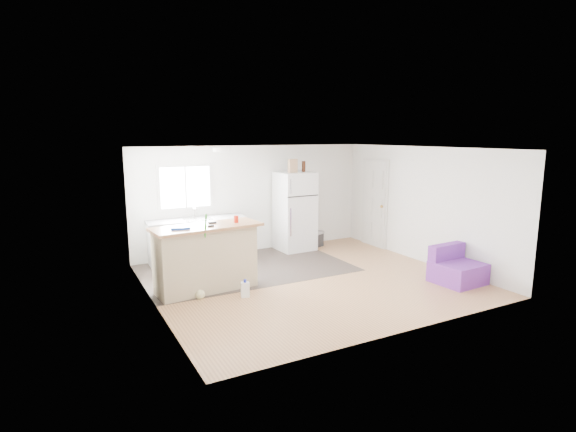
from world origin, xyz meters
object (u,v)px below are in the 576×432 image
object	(u,v)px
mop	(201,284)
bottle_right	(303,166)
peninsula	(206,258)
kitchen_cabinets	(198,240)
bottle_left	(304,167)
cooler	(313,239)
purple_seat	(456,269)
refrigerator	(295,211)
cleaner_jug	(245,289)
blue_tray	(181,228)
cardboard_box	(293,166)
red_cup	(236,219)

from	to	relation	value
mop	bottle_right	distance (m)	4.03
peninsula	bottle_right	xyz separation A→B (m)	(2.86, 1.67, 1.35)
kitchen_cabinets	bottle_left	world-z (taller)	bottle_left
cooler	purple_seat	size ratio (longest dim) A/B	0.67
kitchen_cabinets	refrigerator	bearing A→B (deg)	1.09
peninsula	kitchen_cabinets	bearing A→B (deg)	72.25
refrigerator	cleaner_jug	distance (m)	3.34
blue_tray	bottle_left	bearing A→B (deg)	27.52
cooler	blue_tray	world-z (taller)	blue_tray
kitchen_cabinets	cleaner_jug	bearing A→B (deg)	-85.82
refrigerator	cardboard_box	world-z (taller)	cardboard_box
purple_seat	blue_tray	xyz separation A→B (m)	(-4.54, 1.65, 0.91)
bottle_left	refrigerator	bearing A→B (deg)	157.19
red_cup	bottle_right	xyz separation A→B (m)	(2.30, 1.66, 0.74)
cooler	purple_seat	xyz separation A→B (m)	(0.93, -3.46, 0.05)
purple_seat	red_cup	world-z (taller)	red_cup
refrigerator	cleaner_jug	xyz separation A→B (m)	(-2.23, -2.37, -0.77)
refrigerator	purple_seat	bearing A→B (deg)	-69.16
bottle_left	bottle_right	bearing A→B (deg)	94.53
red_cup	cleaner_jug	bearing A→B (deg)	-100.44
blue_tray	bottle_left	size ratio (longest dim) A/B	1.20
refrigerator	cardboard_box	xyz separation A→B (m)	(-0.10, -0.07, 1.05)
cardboard_box	bottle_right	xyz separation A→B (m)	(0.28, 0.01, -0.02)
cardboard_box	bottle_right	distance (m)	0.28
cleaner_jug	mop	bearing A→B (deg)	168.61
blue_tray	cardboard_box	distance (m)	3.57
purple_seat	kitchen_cabinets	bearing A→B (deg)	133.29
peninsula	blue_tray	distance (m)	0.72
peninsula	purple_seat	distance (m)	4.47
cardboard_box	bottle_left	bearing A→B (deg)	-2.69
mop	cooler	bearing A→B (deg)	30.69
mop	cardboard_box	world-z (taller)	cardboard_box
cleaner_jug	blue_tray	world-z (taller)	blue_tray
bottle_right	red_cup	bearing A→B (deg)	-144.08
bottle_left	mop	bearing A→B (deg)	-147.22
cleaner_jug	cooler	bearing A→B (deg)	55.74
refrigerator	red_cup	world-z (taller)	refrigerator
peninsula	bottle_left	distance (m)	3.57
mop	blue_tray	xyz separation A→B (m)	(-0.23, 0.26, 0.92)
cooler	cardboard_box	bearing A→B (deg)	167.01
mop	blue_tray	bearing A→B (deg)	131.50
kitchen_cabinets	bottle_left	xyz separation A→B (m)	(2.47, -0.15, 1.46)
cooler	mop	bearing A→B (deg)	-169.21
peninsula	cooler	xyz separation A→B (m)	(3.18, 1.74, -0.38)
peninsula	mop	bearing A→B (deg)	-126.65
blue_tray	cooler	bearing A→B (deg)	26.66
cooler	blue_tray	xyz separation A→B (m)	(-3.61, -1.81, 0.96)
cooler	bottle_right	world-z (taller)	bottle_right
refrigerator	purple_seat	world-z (taller)	refrigerator
cooler	mop	xyz separation A→B (m)	(-3.37, -2.07, 0.04)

